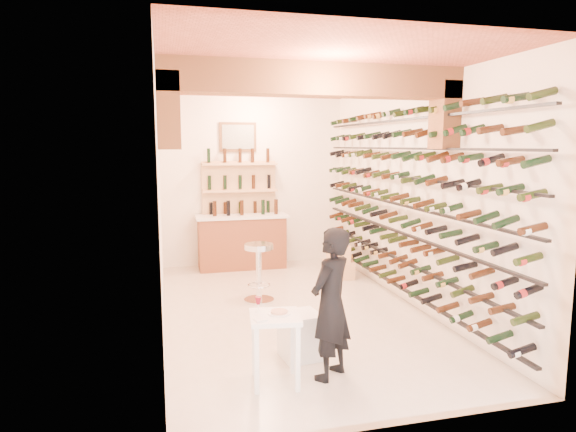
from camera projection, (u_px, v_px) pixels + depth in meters
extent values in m
plane|color=beige|center=(293.00, 311.00, 6.97)|extent=(6.00, 6.00, 0.00)
cube|color=white|center=(254.00, 182.00, 9.63)|extent=(3.50, 0.02, 3.20)
cube|color=white|center=(392.00, 235.00, 3.87)|extent=(3.50, 0.02, 3.20)
cube|color=white|center=(160.00, 201.00, 6.32)|extent=(0.02, 6.00, 3.20)
cube|color=white|center=(411.00, 194.00, 7.17)|extent=(0.02, 6.00, 3.20)
cube|color=#AB523C|center=(294.00, 75.00, 6.52)|extent=(3.50, 6.00, 0.02)
cube|color=#A56539|center=(316.00, 80.00, 5.59)|extent=(3.50, 0.35, 0.36)
cube|color=#A56539|center=(168.00, 111.00, 5.25)|extent=(0.24, 0.35, 0.80)
cube|color=#A56539|center=(445.00, 116.00, 6.04)|extent=(0.24, 0.35, 0.80)
cube|color=black|center=(398.00, 286.00, 7.32)|extent=(0.06, 5.70, 0.03)
cube|color=black|center=(399.00, 259.00, 7.27)|extent=(0.06, 5.70, 0.03)
cube|color=black|center=(400.00, 232.00, 7.21)|extent=(0.06, 5.70, 0.03)
cube|color=black|center=(400.00, 205.00, 7.16)|extent=(0.06, 5.70, 0.03)
cube|color=black|center=(401.00, 177.00, 7.10)|extent=(0.06, 5.70, 0.03)
cube|color=black|center=(402.00, 148.00, 7.04)|extent=(0.06, 5.70, 0.03)
cube|color=black|center=(403.00, 120.00, 6.99)|extent=(0.06, 5.70, 0.03)
cube|color=brown|center=(242.00, 243.00, 9.38)|extent=(1.60, 0.55, 0.96)
cube|color=white|center=(242.00, 216.00, 9.31)|extent=(1.70, 0.62, 0.05)
cube|color=tan|center=(239.00, 213.00, 9.56)|extent=(1.40, 0.10, 2.00)
cube|color=tan|center=(241.00, 243.00, 9.54)|extent=(1.40, 0.28, 0.04)
cube|color=tan|center=(240.00, 217.00, 9.47)|extent=(1.40, 0.28, 0.04)
cube|color=tan|center=(240.00, 191.00, 9.40)|extent=(1.40, 0.28, 0.04)
cube|color=tan|center=(239.00, 164.00, 9.33)|extent=(1.40, 0.28, 0.04)
cube|color=brown|center=(238.00, 137.00, 9.41)|extent=(0.70, 0.04, 0.55)
cube|color=#99998C|center=(238.00, 137.00, 9.38)|extent=(0.60, 0.01, 0.45)
cube|color=white|center=(275.00, 317.00, 4.77)|extent=(0.53, 0.53, 0.05)
cube|color=white|center=(256.00, 361.00, 4.61)|extent=(0.05, 0.05, 0.64)
cube|color=white|center=(297.00, 359.00, 4.65)|extent=(0.05, 0.05, 0.64)
cube|color=white|center=(254.00, 345.00, 4.98)|extent=(0.05, 0.05, 0.64)
cube|color=white|center=(292.00, 343.00, 5.03)|extent=(0.05, 0.05, 0.64)
cylinder|color=white|center=(279.00, 313.00, 4.79)|extent=(0.22, 0.22, 0.01)
cylinder|color=#BF7266|center=(279.00, 312.00, 4.79)|extent=(0.16, 0.16, 0.02)
cube|color=white|center=(260.00, 319.00, 4.62)|extent=(0.13, 0.13, 0.01)
cylinder|color=white|center=(258.00, 311.00, 4.86)|extent=(0.06, 0.06, 0.00)
cylinder|color=white|center=(258.00, 307.00, 4.86)|extent=(0.01, 0.01, 0.08)
cone|color=#610816|center=(258.00, 301.00, 4.85)|extent=(0.07, 0.07, 0.07)
cube|color=white|center=(300.00, 335.00, 5.41)|extent=(0.44, 0.44, 0.50)
imported|color=black|center=(331.00, 304.00, 4.89)|extent=(0.65, 0.64, 1.51)
cylinder|color=silver|center=(259.00, 300.00, 7.41)|extent=(0.45, 0.45, 0.03)
cylinder|color=silver|center=(259.00, 274.00, 7.35)|extent=(0.09, 0.09, 0.78)
cylinder|color=silver|center=(259.00, 247.00, 7.29)|extent=(0.42, 0.42, 0.08)
torus|color=silver|center=(259.00, 285.00, 7.38)|extent=(0.34, 0.34, 0.03)
cube|color=#E0AD7B|center=(338.00, 269.00, 8.68)|extent=(0.57, 0.44, 0.31)
cube|color=#E0AD7B|center=(339.00, 254.00, 8.64)|extent=(0.50, 0.42, 0.25)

